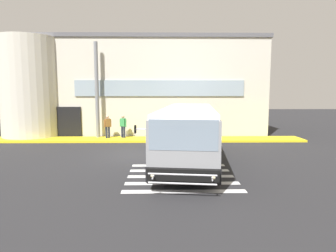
# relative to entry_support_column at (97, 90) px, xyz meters

# --- Properties ---
(ground_plane) EXTENTS (80.00, 90.00, 0.02)m
(ground_plane) POSITION_rel_entry_support_column_xyz_m (3.60, -5.40, -3.64)
(ground_plane) COLOR #232326
(ground_plane) RESTS_ON ground
(bay_paint_stripes) EXTENTS (4.40, 3.96, 0.01)m
(bay_paint_stripes) POSITION_rel_entry_support_column_xyz_m (5.60, -9.60, -3.63)
(bay_paint_stripes) COLOR silver
(bay_paint_stripes) RESTS_ON ground
(terminal_building) EXTENTS (20.58, 13.80, 7.88)m
(terminal_building) POSITION_rel_entry_support_column_xyz_m (2.92, 6.17, 0.29)
(terminal_building) COLOR beige
(terminal_building) RESTS_ON ground
(boarding_curb) EXTENTS (22.78, 2.00, 0.15)m
(boarding_curb) POSITION_rel_entry_support_column_xyz_m (3.60, -0.60, -3.56)
(boarding_curb) COLOR yellow
(boarding_curb) RESTS_ON ground
(entry_support_column) EXTENTS (0.28, 0.28, 6.97)m
(entry_support_column) POSITION_rel_entry_support_column_xyz_m (0.00, 0.00, 0.00)
(entry_support_column) COLOR slate
(entry_support_column) RESTS_ON boarding_curb
(bus_main_foreground) EXTENTS (4.26, 11.22, 2.70)m
(bus_main_foreground) POSITION_rel_entry_support_column_xyz_m (6.19, -6.42, -2.30)
(bus_main_foreground) COLOR gray
(bus_main_foreground) RESTS_ON ground
(passenger_near_column) EXTENTS (0.52, 0.50, 1.68)m
(passenger_near_column) POSITION_rel_entry_support_column_xyz_m (0.78, -0.36, -2.52)
(passenger_near_column) COLOR #1E2338
(passenger_near_column) RESTS_ON boarding_curb
(passenger_by_doorway) EXTENTS (0.53, 0.38, 1.68)m
(passenger_by_doorway) POSITION_rel_entry_support_column_xyz_m (1.91, -0.21, -2.56)
(passenger_by_doorway) COLOR #1E2338
(passenger_by_doorway) RESTS_ON boarding_curb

